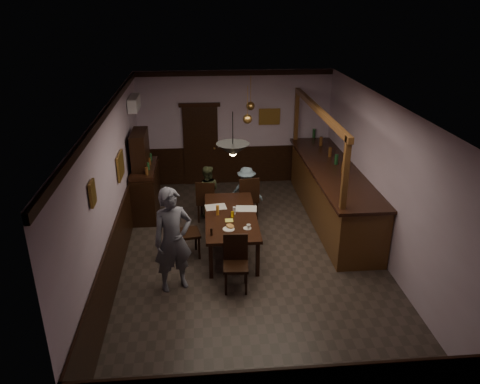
{
  "coord_description": "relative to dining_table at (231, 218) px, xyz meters",
  "views": [
    {
      "loc": [
        -0.91,
        -7.84,
        4.77
      ],
      "look_at": [
        -0.17,
        0.59,
        1.15
      ],
      "focal_mm": 35.0,
      "sensor_mm": 36.0,
      "label": 1
    }
  ],
  "objects": [
    {
      "name": "bar_counter",
      "position": [
        2.36,
        1.2,
        -0.04
      ],
      "size": [
        1.07,
        4.58,
        2.56
      ],
      "color": "#512D15",
      "rests_on": "ground"
    },
    {
      "name": "dining_table",
      "position": [
        0.0,
        0.0,
        0.0
      ],
      "size": [
        1.02,
        2.21,
        0.75
      ],
      "rotation": [
        0.0,
        0.0,
        -0.01
      ],
      "color": "black",
      "rests_on": "ground"
    },
    {
      "name": "coffee_cup",
      "position": [
        0.29,
        -0.6,
        0.11
      ],
      "size": [
        0.08,
        0.08,
        0.07
      ],
      "primitive_type": "imported",
      "rotation": [
        0.0,
        0.0,
        -0.01
      ],
      "color": "white",
      "rests_on": "saucer"
    },
    {
      "name": "beer_glass",
      "position": [
        -0.25,
        0.04,
        0.16
      ],
      "size": [
        0.06,
        0.06,
        0.2
      ],
      "primitive_type": "cylinder",
      "color": "#BF721E",
      "rests_on": "dining_table"
    },
    {
      "name": "soda_can",
      "position": [
        0.03,
        -0.1,
        0.12
      ],
      "size": [
        0.07,
        0.07,
        0.12
      ],
      "primitive_type": "cylinder",
      "color": "gold",
      "rests_on": "dining_table"
    },
    {
      "name": "pepper_mill",
      "position": [
        -0.4,
        -0.79,
        0.13
      ],
      "size": [
        0.04,
        0.04,
        0.14
      ],
      "primitive_type": "cylinder",
      "color": "black",
      "rests_on": "dining_table"
    },
    {
      "name": "pastry_ring_a",
      "position": [
        -0.06,
        -0.51,
        0.1
      ],
      "size": [
        0.13,
        0.13,
        0.04
      ],
      "primitive_type": "torus",
      "color": "#C68C47",
      "rests_on": "pastry_plate"
    },
    {
      "name": "chair_near",
      "position": [
        -0.01,
        -1.32,
        -0.15
      ],
      "size": [
        0.45,
        0.45,
        0.98
      ],
      "rotation": [
        0.0,
        0.0,
        -0.07
      ],
      "color": "black",
      "rests_on": "ground"
    },
    {
      "name": "napkin",
      "position": [
        -0.05,
        -0.23,
        0.07
      ],
      "size": [
        0.15,
        0.15,
        0.0
      ],
      "primitive_type": "cube",
      "rotation": [
        0.0,
        0.0,
        -0.01
      ],
      "color": "#E0E152",
      "rests_on": "dining_table"
    },
    {
      "name": "person_seated_left",
      "position": [
        -0.43,
        1.55,
        -0.07
      ],
      "size": [
        0.61,
        0.49,
        1.22
      ],
      "primitive_type": "imported",
      "rotation": [
        0.0,
        0.0,
        3.09
      ],
      "color": "#3C4328",
      "rests_on": "ground"
    },
    {
      "name": "pendant_brass_mid",
      "position": [
        0.47,
        1.43,
        1.61
      ],
      "size": [
        0.2,
        0.2,
        0.81
      ],
      "color": "#BF8C3F",
      "rests_on": "ground"
    },
    {
      "name": "sideboard",
      "position": [
        -1.85,
        1.83,
        0.1
      ],
      "size": [
        0.53,
        1.49,
        1.96
      ],
      "color": "black",
      "rests_on": "ground"
    },
    {
      "name": "person_seated_right",
      "position": [
        0.47,
        1.55,
        -0.1
      ],
      "size": [
        0.85,
        0.64,
        1.16
      ],
      "primitive_type": "imported",
      "rotation": [
        0.0,
        0.0,
        2.83
      ],
      "color": "slate",
      "rests_on": "ground"
    },
    {
      "name": "water_glass",
      "position": [
        0.07,
        0.05,
        0.14
      ],
      "size": [
        0.06,
        0.06,
        0.15
      ],
      "primitive_type": "cylinder",
      "color": "silver",
      "rests_on": "dining_table"
    },
    {
      "name": "pastry_plate",
      "position": [
        -0.08,
        -0.6,
        0.07
      ],
      "size": [
        0.22,
        0.22,
        0.01
      ],
      "primitive_type": "cylinder",
      "color": "white",
      "rests_on": "dining_table"
    },
    {
      "name": "chair_far_left",
      "position": [
        -0.45,
        1.28,
        -0.15
      ],
      "size": [
        0.5,
        0.5,
        0.97
      ],
      "rotation": [
        0.0,
        0.0,
        2.93
      ],
      "color": "black",
      "rests_on": "ground"
    },
    {
      "name": "ac_unit",
      "position": [
        -2.01,
        2.51,
        1.76
      ],
      "size": [
        0.2,
        0.85,
        0.3
      ],
      "color": "white",
      "rests_on": "ground"
    },
    {
      "name": "room",
      "position": [
        0.37,
        -0.39,
        0.81
      ],
      "size": [
        5.01,
        8.01,
        3.01
      ],
      "color": "#2D2621",
      "rests_on": "ground"
    },
    {
      "name": "newspaper_left",
      "position": [
        -0.28,
        0.39,
        0.07
      ],
      "size": [
        0.46,
        0.35,
        0.01
      ],
      "primitive_type": "cube",
      "rotation": [
        0.0,
        0.0,
        0.13
      ],
      "color": "silver",
      "rests_on": "dining_table"
    },
    {
      "name": "pastry_ring_b",
      "position": [
        -0.04,
        -0.55,
        0.1
      ],
      "size": [
        0.13,
        0.13,
        0.04
      ],
      "primitive_type": "torus",
      "color": "#C68C47",
      "rests_on": "pastry_plate"
    },
    {
      "name": "door_back",
      "position": [
        -0.53,
        3.56,
        0.36
      ],
      "size": [
        0.9,
        0.06,
        2.1
      ],
      "primitive_type": "cube",
      "color": "black",
      "rests_on": "ground"
    },
    {
      "name": "picture_back",
      "position": [
        1.27,
        3.57,
        1.11
      ],
      "size": [
        0.55,
        0.04,
        0.42
      ],
      "color": "olive",
      "rests_on": "ground"
    },
    {
      "name": "picture_left_small",
      "position": [
        -2.09,
        -1.99,
        1.46
      ],
      "size": [
        0.04,
        0.28,
        0.36
      ],
      "color": "olive",
      "rests_on": "ground"
    },
    {
      "name": "saucer",
      "position": [
        0.27,
        -0.59,
        0.07
      ],
      "size": [
        0.15,
        0.15,
        0.01
      ],
      "primitive_type": "cylinder",
      "color": "white",
      "rests_on": "dining_table"
    },
    {
      "name": "pendant_iron",
      "position": [
        -0.01,
        -0.8,
        1.66
      ],
      "size": [
        0.56,
        0.56,
        0.76
      ],
      "color": "black",
      "rests_on": "ground"
    },
    {
      "name": "pendant_brass_far",
      "position": [
        0.67,
        2.65,
        1.61
      ],
      "size": [
        0.2,
        0.2,
        0.81
      ],
      "color": "#BF8C3F",
      "rests_on": "ground"
    },
    {
      "name": "person_standing",
      "position": [
        -1.06,
        -1.24,
        0.25
      ],
      "size": [
        0.8,
        0.67,
        1.87
      ],
      "primitive_type": "imported",
      "rotation": [
        0.0,
        0.0,
        0.38
      ],
      "color": "#585965",
      "rests_on": "ground"
    },
    {
      "name": "chair_far_right",
      "position": [
        0.47,
        1.26,
        -0.11
      ],
      "size": [
        0.5,
        0.5,
        1.05
      ],
      "rotation": [
        0.0,
        0.0,
        3.25
      ],
      "color": "black",
      "rests_on": "ground"
    },
    {
      "name": "newspaper_right",
      "position": [
        0.33,
        0.26,
        0.07
      ],
      "size": [
        0.45,
        0.35,
        0.01
      ],
      "primitive_type": "cube",
      "rotation": [
        0.0,
        0.0,
        -0.12
      ],
      "color": "silver",
      "rests_on": "dining_table"
    },
    {
      "name": "picture_left_large",
      "position": [
        -2.09,
        0.41,
        1.01
      ],
      "size": [
        0.04,
        0.62,
        0.48
      ],
      "color": "olive",
      "rests_on": "ground"
    },
    {
      "name": "chair_side",
      "position": [
        -0.94,
        -0.21,
        -0.11
      ],
      "size": [
        0.53,
        0.53,
        1.05
      ],
      "rotation": [
        0.0,
        0.0,
        1.75
      ],
      "color": "black",
      "rests_on": "ground"
    }
  ]
}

